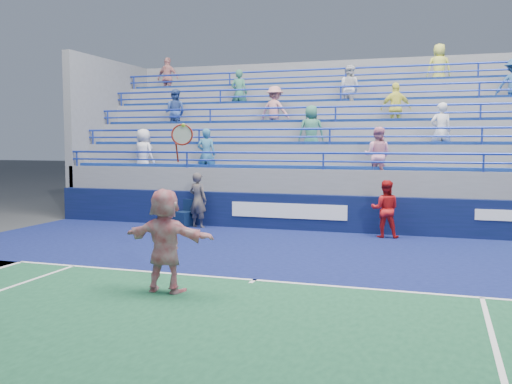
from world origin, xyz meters
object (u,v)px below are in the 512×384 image
(line_judge, at_px, (198,200))
(ball_girl, at_px, (385,209))
(tennis_player, at_px, (165,240))
(judge_chair, at_px, (185,218))

(line_judge, distance_m, ball_girl, 5.75)
(tennis_player, distance_m, ball_girl, 7.82)
(judge_chair, height_order, ball_girl, ball_girl)
(line_judge, height_order, ball_girl, line_judge)
(line_judge, bearing_deg, ball_girl, -166.91)
(tennis_player, xyz_separation_m, ball_girl, (3.18, 7.14, -0.13))
(tennis_player, height_order, line_judge, tennis_player)
(ball_girl, bearing_deg, line_judge, -5.19)
(judge_chair, bearing_deg, tennis_player, -67.30)
(tennis_player, distance_m, line_judge, 7.72)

